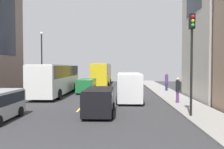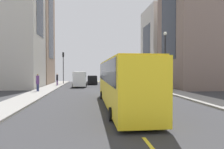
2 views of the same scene
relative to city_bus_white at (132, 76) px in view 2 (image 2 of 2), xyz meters
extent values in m
plane|color=#333335|center=(4.11, 1.79, -2.01)|extent=(43.47, 43.47, 0.00)
cube|color=gray|center=(-4.25, 1.79, -1.93)|extent=(2.76, 44.00, 0.15)
cube|color=gray|center=(12.46, 1.79, -1.93)|extent=(2.76, 44.00, 0.15)
cube|color=yellow|center=(4.11, -19.21, -2.00)|extent=(0.16, 2.00, 0.01)
cube|color=yellow|center=(4.11, -8.71, -2.00)|extent=(0.16, 2.00, 0.01)
cube|color=yellow|center=(4.11, 1.79, -2.00)|extent=(0.16, 2.00, 0.01)
cube|color=yellow|center=(4.11, 12.29, -2.00)|extent=(0.16, 2.00, 0.01)
cube|color=yellow|center=(4.11, 22.79, -2.00)|extent=(0.16, 2.00, 0.01)
cube|color=beige|center=(-9.40, -12.37, 5.97)|extent=(7.15, 9.75, 15.96)
cube|color=#1E232D|center=(-9.40, -12.37, 5.97)|extent=(7.22, 5.36, 8.78)
cube|color=#7A665B|center=(-10.54, -0.30, 7.86)|extent=(9.42, 10.12, 19.73)
cube|color=#1E232D|center=(-10.54, -0.30, 7.86)|extent=(9.52, 5.56, 10.85)
cube|color=#937760|center=(18.03, -12.64, 9.56)|extent=(7.98, 9.16, 23.14)
cube|color=#1E232D|center=(18.03, -12.64, 9.56)|extent=(8.06, 5.04, 12.73)
cube|color=silver|center=(0.00, 0.00, -0.23)|extent=(2.55, 11.93, 3.00)
cube|color=black|center=(0.00, 0.00, 0.62)|extent=(2.60, 10.97, 1.20)
cube|color=beige|center=(0.00, 0.00, 1.31)|extent=(2.45, 11.45, 0.08)
cylinder|color=black|center=(-1.17, 3.70, -1.51)|extent=(0.46, 1.00, 1.00)
cylinder|color=black|center=(1.17, 3.70, -1.51)|extent=(0.46, 1.00, 1.00)
cylinder|color=black|center=(-1.17, -3.70, -1.51)|extent=(0.46, 1.00, 1.00)
cylinder|color=black|center=(1.17, -3.70, -1.51)|extent=(0.46, 1.00, 1.00)
cube|color=yellow|center=(3.93, 14.52, -0.15)|extent=(2.45, 13.89, 3.30)
cube|color=black|center=(3.93, 14.52, 0.71)|extent=(2.50, 12.78, 1.48)
cube|color=gold|center=(3.93, 14.52, 1.54)|extent=(2.35, 13.33, 0.08)
cylinder|color=black|center=(2.80, 18.83, -1.63)|extent=(0.44, 0.76, 0.76)
cylinder|color=black|center=(5.05, 18.83, -1.63)|extent=(0.44, 0.76, 0.76)
cylinder|color=black|center=(2.80, 10.22, -1.63)|extent=(0.44, 0.76, 0.76)
cylinder|color=black|center=(5.05, 10.22, -1.63)|extent=(0.44, 0.76, 0.76)
cube|color=white|center=(7.92, -4.86, -0.66)|extent=(2.05, 5.23, 2.30)
cube|color=black|center=(7.92, -4.86, 0.09)|extent=(2.09, 4.82, 0.69)
cube|color=silver|center=(7.92, -4.86, 0.53)|extent=(1.97, 5.03, 0.08)
cylinder|color=black|center=(6.97, -3.24, -1.65)|extent=(0.37, 0.72, 0.72)
cylinder|color=black|center=(8.86, -3.24, -1.65)|extent=(0.37, 0.72, 0.72)
cylinder|color=black|center=(6.97, -6.48, -1.65)|extent=(0.37, 0.72, 0.72)
cylinder|color=black|center=(8.86, -6.48, -1.65)|extent=(0.37, 0.72, 0.72)
cube|color=#B7BABF|center=(-0.10, -12.54, -1.10)|extent=(1.77, 4.27, 1.48)
cube|color=black|center=(-0.10, -12.54, -0.72)|extent=(1.80, 3.93, 0.62)
cube|color=#9C9EA2|center=(-0.10, -12.54, -0.32)|extent=(1.69, 4.10, 0.08)
cylinder|color=black|center=(-0.91, -11.21, -1.70)|extent=(0.32, 0.62, 0.62)
cylinder|color=black|center=(0.71, -11.21, -1.70)|extent=(0.32, 0.62, 0.62)
cylinder|color=black|center=(-0.91, -13.86, -1.70)|extent=(0.32, 0.62, 0.62)
cylinder|color=black|center=(0.71, -13.86, -1.70)|extent=(0.32, 0.62, 0.62)
cube|color=black|center=(5.74, -10.53, -1.11)|extent=(1.79, 4.16, 1.47)
cube|color=black|center=(5.74, -10.53, -0.73)|extent=(1.83, 3.83, 0.62)
cube|color=black|center=(5.74, -10.53, -0.33)|extent=(1.72, 4.00, 0.08)
cylinder|color=black|center=(4.92, -9.24, -1.70)|extent=(0.32, 0.62, 0.62)
cylinder|color=black|center=(6.57, -9.24, -1.70)|extent=(0.32, 0.62, 0.62)
cylinder|color=black|center=(4.92, -11.82, -1.70)|extent=(0.32, 0.62, 0.62)
cylinder|color=black|center=(6.57, -11.82, -1.70)|extent=(0.32, 0.62, 0.62)
cube|color=#1E7238|center=(3.01, 2.13, -1.15)|extent=(1.85, 4.70, 1.37)
cube|color=black|center=(3.01, 2.13, -0.80)|extent=(1.89, 4.32, 0.58)
cube|color=#1A612F|center=(3.01, 2.13, -0.43)|extent=(1.78, 4.51, 0.08)
cylinder|color=black|center=(2.16, 3.59, -1.70)|extent=(0.33, 0.62, 0.62)
cylinder|color=black|center=(3.87, 3.59, -1.70)|extent=(0.33, 0.62, 0.62)
cylinder|color=black|center=(2.16, 0.68, -1.70)|extent=(0.33, 0.62, 0.62)
cylinder|color=black|center=(3.87, 0.68, -1.70)|extent=(0.33, 0.62, 0.62)
cylinder|color=navy|center=(12.86, 3.39, -1.41)|extent=(0.30, 0.30, 0.89)
cylinder|color=#593372|center=(12.86, 3.39, -0.43)|extent=(0.40, 0.40, 1.08)
sphere|color=#8C6647|center=(12.86, 3.39, 0.22)|extent=(0.22, 0.22, 0.22)
cylinder|color=#593372|center=(11.91, -6.20, -1.41)|extent=(0.24, 0.24, 0.90)
cylinder|color=black|center=(11.91, -6.20, -0.48)|extent=(0.32, 0.32, 0.96)
sphere|color=beige|center=(11.91, -6.20, 0.12)|extent=(0.24, 0.24, 0.24)
cylinder|color=black|center=(11.48, -11.33, 0.79)|extent=(0.14, 0.14, 5.30)
cube|color=black|center=(11.48, -11.33, 3.90)|extent=(0.32, 0.32, 0.90)
sphere|color=red|center=(11.48, -11.51, 4.15)|extent=(0.20, 0.20, 0.20)
sphere|color=orange|center=(11.48, -11.51, 3.90)|extent=(0.20, 0.20, 0.20)
sphere|color=green|center=(11.48, -11.51, 3.64)|extent=(0.20, 0.20, 0.20)
cylinder|color=black|center=(-3.37, 4.83, 1.75)|extent=(0.18, 0.18, 7.21)
sphere|color=silver|center=(-3.37, 4.83, 5.53)|extent=(0.44, 0.44, 0.44)
camera|label=1|loc=(7.18, -25.61, 1.18)|focal=37.10mm
camera|label=2|loc=(6.38, 30.06, 0.84)|focal=32.60mm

